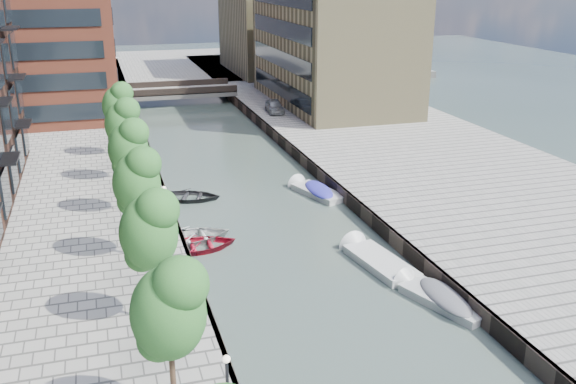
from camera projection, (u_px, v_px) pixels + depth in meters
name	position (u px, v px, depth m)	size (l,w,h in m)	color
water	(237.00, 177.00, 51.04)	(300.00, 300.00, 0.00)	#38473F
quay_right	(418.00, 156.00, 55.24)	(20.00, 140.00, 1.00)	gray
quay_wall_left	(159.00, 178.00, 49.22)	(0.25, 140.00, 1.00)	#332823
quay_wall_right	(309.00, 165.00, 52.54)	(0.25, 140.00, 1.00)	#332823
far_closure	(158.00, 68.00, 105.17)	(80.00, 40.00, 1.00)	gray
tan_block_near	(331.00, 41.00, 72.69)	(12.00, 25.00, 14.00)	#95865B
tan_block_far	(271.00, 17.00, 95.89)	(12.00, 20.00, 16.00)	#95865B
bridge	(181.00, 91.00, 79.54)	(13.00, 6.00, 1.30)	gray
tree_1	(168.00, 307.00, 20.75)	(2.50, 2.50, 5.95)	#382619
tree_2	(148.00, 228.00, 27.09)	(2.50, 2.50, 5.95)	#382619
tree_3	(136.00, 179.00, 33.42)	(2.50, 2.50, 5.95)	#382619
tree_4	(128.00, 146.00, 39.75)	(2.50, 2.50, 5.95)	#382619
tree_5	(122.00, 122.00, 46.09)	(2.50, 2.50, 5.95)	#382619
tree_6	(117.00, 103.00, 52.42)	(2.50, 2.50, 5.95)	#382619
lamp_1	(166.00, 215.00, 33.46)	(0.24, 0.24, 4.12)	black
lamp_2	(141.00, 141.00, 47.93)	(0.24, 0.24, 4.12)	black
sloop_2	(198.00, 250.00, 37.88)	(3.37, 4.72, 0.98)	maroon
sloop_3	(191.00, 241.00, 39.03)	(3.52, 4.93, 1.02)	silver
sloop_4	(189.00, 200.00, 46.11)	(3.26, 4.57, 0.95)	#252427
motorboat_2	(373.00, 260.00, 36.29)	(2.73, 5.79, 1.86)	silver
motorboat_3	(315.00, 191.00, 47.30)	(3.30, 5.37, 1.69)	#B9B9B7
motorboat_4	(437.00, 297.00, 31.90)	(3.41, 5.44, 1.72)	#B5B5B2
car	(274.00, 106.00, 69.36)	(1.67, 4.15, 1.41)	#989B9D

